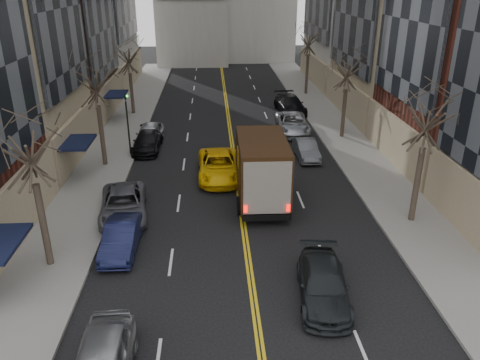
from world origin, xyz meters
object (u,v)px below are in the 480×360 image
object	(u,v)px
observer_sedan	(323,284)
pedestrian	(239,172)
ups_truck	(261,168)
taxi	(219,166)

from	to	relation	value
observer_sedan	pedestrian	size ratio (longest dim) A/B	2.99
ups_truck	pedestrian	bearing A→B (deg)	118.56
ups_truck	pedestrian	world-z (taller)	ups_truck
observer_sedan	taxi	distance (m)	13.22
observer_sedan	ups_truck	bearing A→B (deg)	105.99
ups_truck	observer_sedan	xyz separation A→B (m)	(1.54, -9.25, -1.24)
ups_truck	taxi	xyz separation A→B (m)	(-2.33, 3.39, -1.14)
observer_sedan	pedestrian	distance (m)	11.69
ups_truck	taxi	distance (m)	4.27
ups_truck	observer_sedan	size ratio (longest dim) A/B	1.43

